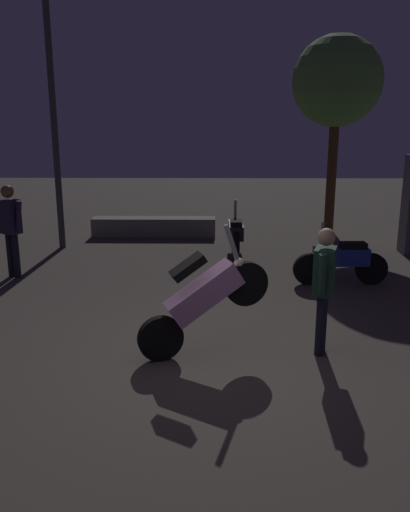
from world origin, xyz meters
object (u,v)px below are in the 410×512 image
object	(u,v)px
motorcycle_blue_parked_right	(341,260)
person_bystander_far	(324,281)
motorcycle_black_parked_left	(236,233)
streetlamp_near	(51,85)
motorcycle_pink_foreground	(204,297)
person_rider_beside	(10,223)

from	to	relation	value
motorcycle_blue_parked_right	person_bystander_far	bearing A→B (deg)	70.56
motorcycle_black_parked_left	streetlamp_near	distance (m)	4.98
motorcycle_pink_foreground	person_rider_beside	xyz separation A→B (m)	(-3.54, 3.23, 0.27)
motorcycle_black_parked_left	streetlamp_near	bearing A→B (deg)	83.25
motorcycle_pink_foreground	motorcycle_black_parked_left	bearing A→B (deg)	64.04
motorcycle_black_parked_left	person_rider_beside	xyz separation A→B (m)	(-4.15, -1.83, 0.58)
motorcycle_pink_foreground	person_bystander_far	size ratio (longest dim) A/B	1.03
motorcycle_pink_foreground	person_bystander_far	distance (m)	1.47
motorcycle_pink_foreground	person_bystander_far	bearing A→B (deg)	-16.46
motorcycle_blue_parked_right	person_rider_beside	world-z (taller)	person_rider_beside
person_rider_beside	person_bystander_far	distance (m)	5.92
motorcycle_pink_foreground	motorcycle_black_parked_left	xyz separation A→B (m)	(0.61, 5.07, -0.31)
motorcycle_blue_parked_right	person_rider_beside	distance (m)	5.94
motorcycle_black_parked_left	motorcycle_blue_parked_right	xyz separation A→B (m)	(1.75, -2.20, 0.00)
person_bystander_far	streetlamp_near	size ratio (longest dim) A/B	0.28
motorcycle_pink_foreground	motorcycle_black_parked_left	world-z (taller)	motorcycle_pink_foreground
motorcycle_pink_foreground	streetlamp_near	size ratio (longest dim) A/B	0.29
person_bystander_far	motorcycle_blue_parked_right	bearing A→B (deg)	89.72
motorcycle_black_parked_left	person_bystander_far	world-z (taller)	person_bystander_far
motorcycle_black_parked_left	motorcycle_blue_parked_right	size ratio (longest dim) A/B	1.00
motorcycle_pink_foreground	streetlamp_near	distance (m)	7.01
person_rider_beside	streetlamp_near	size ratio (longest dim) A/B	0.30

